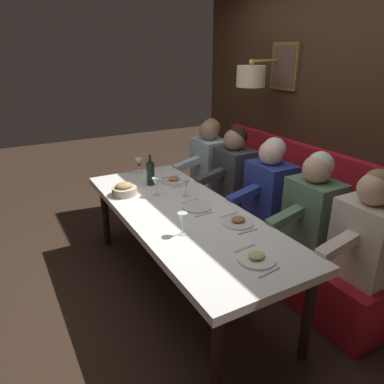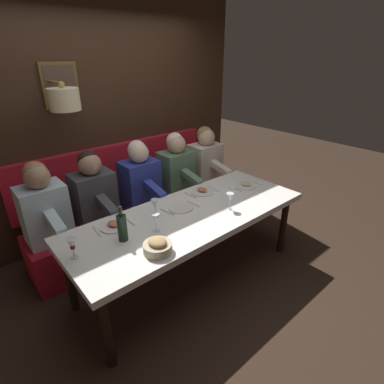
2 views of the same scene
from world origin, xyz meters
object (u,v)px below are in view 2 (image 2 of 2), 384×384
Objects in this scene: wine_glass_2 at (230,198)px; wine_bottle at (122,227)px; diner_near at (176,167)px; diner_farthest at (44,206)px; wine_glass_3 at (155,204)px; diner_middle at (140,178)px; diner_far at (94,191)px; wine_glass_1 at (155,219)px; dining_table at (190,219)px; diner_nearest at (205,159)px; wine_glass_0 at (72,244)px; bread_bowl at (158,246)px.

wine_glass_2 is 0.55× the size of wine_bottle.
wine_glass_2 is (-1.06, 0.20, 0.04)m from diner_near.
wine_glass_3 is at bearing -133.39° from diner_farthest.
diner_middle is at bearing 17.00° from wine_glass_2.
diner_middle is 1.03m from diner_farthest.
diner_far is at bearing 20.66° from wine_glass_3.
wine_glass_1 is at bearing 79.86° from wine_glass_2.
diner_nearest is (0.88, -1.01, 0.14)m from dining_table.
dining_table is at bearing -92.75° from wine_glass_0.
bread_bowl is at bearing 96.87° from wine_glass_2.
wine_glass_1 is (-0.09, -0.65, 0.00)m from wine_glass_0.
wine_glass_2 is at bearing -83.13° from bread_bowl.
wine_bottle is (-0.86, 1.70, 0.04)m from diner_nearest.
diner_far reaches higher than wine_glass_1.
diner_farthest is at bearing -3.33° from wine_glass_0.
diner_far is 1.37m from wine_glass_2.
diner_middle is 1.11m from wine_bottle.
diner_near is 1.08m from wine_glass_2.
wine_glass_1 is 0.75× the size of bread_bowl.
diner_nearest is at bearing -53.55° from bread_bowl.
wine_glass_1 is 0.30m from bread_bowl.
dining_table is at bearing -91.61° from wine_bottle.
wine_glass_0 is (0.05, 1.07, 0.18)m from dining_table.
wine_bottle is at bearing 141.07° from diner_middle.
diner_nearest is at bearing -61.13° from wine_glass_3.
wine_glass_0 is 1.00× the size of wine_glass_2.
diner_farthest is (0.00, 1.03, 0.00)m from diner_middle.
diner_near is at bearing -10.43° from wine_glass_2.
diner_middle is at bearing -24.71° from wine_glass_1.
diner_farthest reaches higher than wine_glass_1.
wine_glass_0 is 0.55× the size of wine_bottle.
dining_table is at bearing -130.85° from diner_farthest.
diner_far is 4.82× the size of wine_glass_3.
diner_nearest is 1.70m from wine_glass_1.
wine_glass_3 is at bearing 158.31° from diner_middle.
diner_nearest is 4.82× the size of wine_glass_3.
diner_near and diner_middle have the same top height.
wine_glass_2 is at bearing -100.90° from wine_bottle.
dining_table is 2.94× the size of diner_far.
diner_middle is 1.36m from wine_glass_0.
wine_glass_0 and wine_glass_3 have the same top height.
wine_glass_0 is 1.42m from wine_glass_2.
diner_middle reaches higher than wine_glass_0.
wine_glass_2 is (-0.23, -1.40, 0.00)m from wine_glass_0.
diner_nearest is 0.48m from diner_near.
diner_near reaches higher than dining_table.
diner_farthest is at bearing 90.00° from diner_nearest.
wine_glass_3 is (-0.71, 0.80, 0.04)m from diner_near.
diner_near is 1.00× the size of diner_farthest.
wine_glass_2 is at bearing -100.14° from wine_glass_1.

